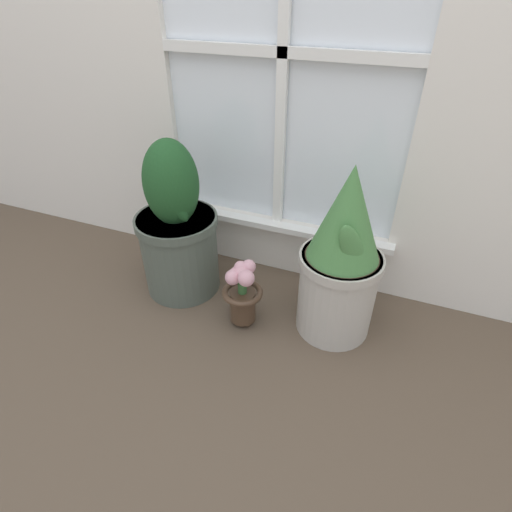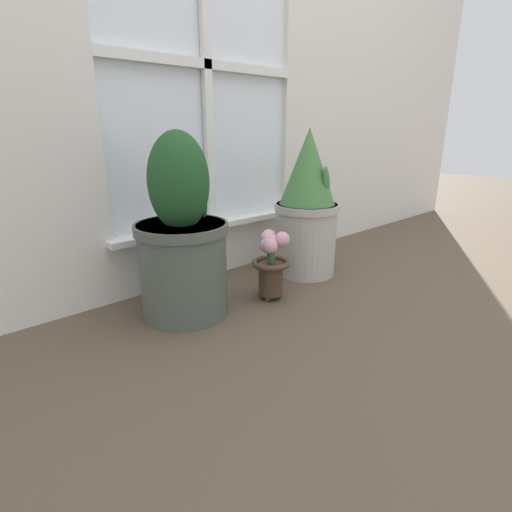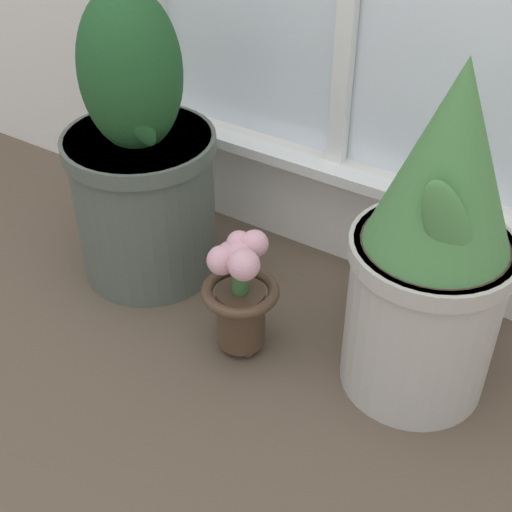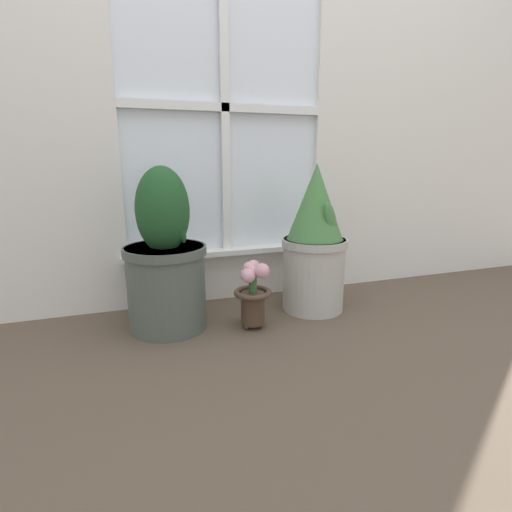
% 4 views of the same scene
% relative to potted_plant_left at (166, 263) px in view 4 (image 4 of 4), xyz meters
% --- Properties ---
extents(ground_plane, '(10.00, 10.00, 0.00)m').
position_rel_potted_plant_left_xyz_m(ground_plane, '(0.32, -0.28, -0.26)').
color(ground_plane, brown).
extents(wall_with_window, '(4.40, 0.10, 2.50)m').
position_rel_potted_plant_left_xyz_m(wall_with_window, '(0.32, 0.28, 1.01)').
color(wall_with_window, silver).
rests_on(wall_with_window, ground_plane).
extents(potted_plant_left, '(0.32, 0.32, 0.63)m').
position_rel_potted_plant_left_xyz_m(potted_plant_left, '(0.00, 0.00, 0.00)').
color(potted_plant_left, '#4C564C').
rests_on(potted_plant_left, ground_plane).
extents(potted_plant_right, '(0.28, 0.28, 0.64)m').
position_rel_potted_plant_left_xyz_m(potted_plant_right, '(0.63, -0.01, 0.04)').
color(potted_plant_right, '#B7B2A8').
rests_on(potted_plant_right, ground_plane).
extents(flower_vase, '(0.15, 0.15, 0.27)m').
position_rel_potted_plant_left_xyz_m(flower_vase, '(0.31, -0.11, -0.12)').
color(flower_vase, '#473323').
rests_on(flower_vase, ground_plane).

